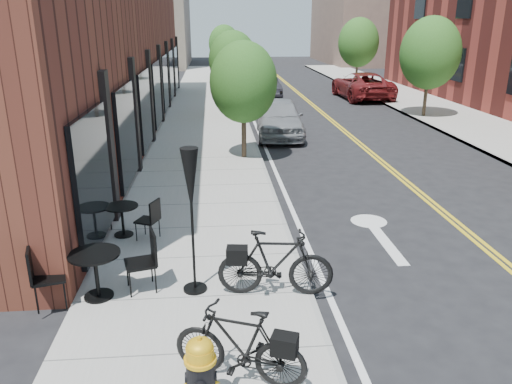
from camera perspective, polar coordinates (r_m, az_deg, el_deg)
name	(u,v)px	position (r m, az deg, el deg)	size (l,w,h in m)	color
ground	(312,298)	(8.79, 6.45, -11.91)	(120.00, 120.00, 0.00)	black
sidewalk_near	(203,152)	(17.94, -6.05, 4.57)	(4.00, 70.00, 0.12)	#9E9B93
building_near	(89,47)	(21.96, -18.50, 15.47)	(5.00, 28.00, 7.00)	#4C2118
bg_building_left	(148,15)	(55.75, -12.20, 19.12)	(8.00, 14.00, 10.00)	#726656
bg_building_right	(370,6)	(60.04, 12.91, 19.99)	(10.00, 16.00, 12.00)	brown
tree_near_a	(244,82)	(16.52, -1.44, 12.42)	(2.20, 2.20, 3.81)	#382B1E
tree_near_b	(233,60)	(24.47, -2.65, 14.80)	(2.30, 2.30, 3.98)	#382B1E
tree_near_c	(228,54)	(32.46, -3.26, 15.50)	(2.10, 2.10, 3.67)	#382B1E
tree_near_d	(224,44)	(40.43, -3.65, 16.55)	(2.40, 2.40, 4.11)	#382B1E
tree_far_b	(430,53)	(25.55, 19.28, 14.75)	(2.80, 2.80, 4.62)	#382B1E
tree_far_c	(358,42)	(36.85, 11.63, 16.39)	(2.80, 2.80, 4.62)	#382B1E
fire_hydrant	(201,375)	(6.21, -6.32, -20.10)	(0.44, 0.44, 1.00)	maroon
bicycle_left	(239,345)	(6.54, -1.90, -17.07)	(0.50, 1.76, 1.06)	black
bicycle_right	(276,263)	(8.33, 2.25, -8.13)	(0.54, 1.93, 1.16)	black
bistro_set_b	(96,269)	(8.68, -17.84, -8.33)	(1.99, 1.03, 1.05)	black
bistro_set_c	(122,216)	(10.99, -15.05, -2.66)	(1.65, 1.02, 0.88)	black
patio_umbrella	(191,191)	(8.05, -7.46, 0.13)	(0.40, 0.40, 2.50)	black
parked_car_a	(279,118)	(20.50, 2.67, 8.50)	(1.81, 4.50, 1.53)	gray
parked_car_b	(261,85)	(30.61, 0.58, 12.09)	(1.72, 4.93, 1.63)	black
parked_car_c	(255,81)	(33.54, -0.15, 12.57)	(2.07, 5.09, 1.48)	#A5A5AA
parked_car_far	(362,85)	(31.46, 12.00, 11.83)	(2.62, 5.68, 1.58)	maroon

